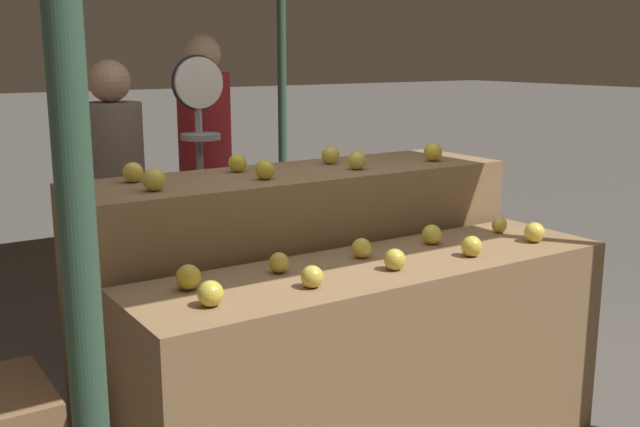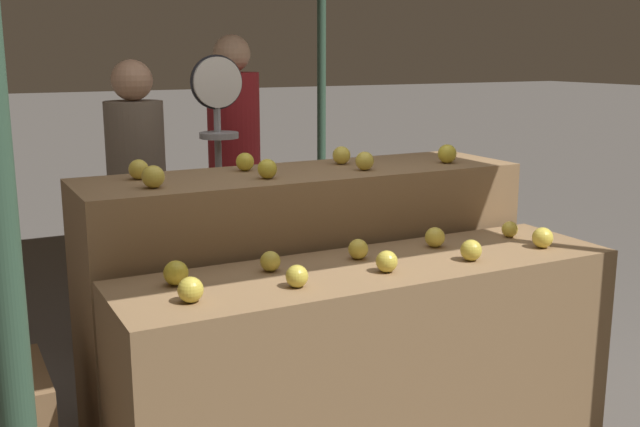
{
  "view_description": "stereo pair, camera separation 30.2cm",
  "coord_description": "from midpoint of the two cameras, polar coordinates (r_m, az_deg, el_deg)",
  "views": [
    {
      "loc": [
        -1.7,
        -2.18,
        1.64
      ],
      "look_at": [
        -0.08,
        0.3,
        0.99
      ],
      "focal_mm": 42.0,
      "sensor_mm": 36.0,
      "label": 1
    },
    {
      "loc": [
        -1.43,
        -2.33,
        1.64
      ],
      "look_at": [
        -0.08,
        0.3,
        0.99
      ],
      "focal_mm": 42.0,
      "sensor_mm": 36.0,
      "label": 2
    }
  ],
  "objects": [
    {
      "name": "display_counter_front",
      "position": [
        3.0,
        6.99,
        -11.72
      ],
      "size": [
        1.98,
        0.55,
        0.84
      ],
      "primitive_type": "cube",
      "color": "olive",
      "rests_on": "ground_plane"
    },
    {
      "name": "display_counter_back",
      "position": [
        3.43,
        1.38,
        -6.04
      ],
      "size": [
        1.98,
        0.55,
        1.12
      ],
      "primitive_type": "cube",
      "color": "olive",
      "rests_on": "ground_plane"
    },
    {
      "name": "apple_front_0",
      "position": [
        2.42,
        -6.33,
        -5.85
      ],
      "size": [
        0.08,
        0.08,
        0.08
      ],
      "primitive_type": "sphere",
      "color": "gold",
      "rests_on": "display_counter_front"
    },
    {
      "name": "apple_front_1",
      "position": [
        2.56,
        1.62,
        -4.85
      ],
      "size": [
        0.08,
        0.08,
        0.08
      ],
      "primitive_type": "sphere",
      "color": "gold",
      "rests_on": "display_counter_front"
    },
    {
      "name": "apple_front_2",
      "position": [
        2.76,
        8.25,
        -3.68
      ],
      "size": [
        0.08,
        0.08,
        0.08
      ],
      "primitive_type": "sphere",
      "color": "gold",
      "rests_on": "display_counter_front"
    },
    {
      "name": "apple_front_3",
      "position": [
        2.97,
        14.32,
        -2.77
      ],
      "size": [
        0.08,
        0.08,
        0.08
      ],
      "primitive_type": "sphere",
      "color": "gold",
      "rests_on": "display_counter_front"
    },
    {
      "name": "apple_front_4",
      "position": [
        3.25,
        19.19,
        -1.79
      ],
      "size": [
        0.09,
        0.09,
        0.09
      ],
      "primitive_type": "sphere",
      "color": "yellow",
      "rests_on": "display_counter_front"
    },
    {
      "name": "apple_front_5",
      "position": [
        2.61,
        -7.68,
        -4.56
      ],
      "size": [
        0.09,
        0.09,
        0.09
      ],
      "primitive_type": "sphere",
      "color": "gold",
      "rests_on": "display_counter_front"
    },
    {
      "name": "apple_front_6",
      "position": [
        2.75,
        -0.66,
        -3.71
      ],
      "size": [
        0.08,
        0.08,
        0.08
      ],
      "primitive_type": "sphere",
      "color": "gold",
      "rests_on": "display_counter_front"
    },
    {
      "name": "apple_front_7",
      "position": [
        2.92,
        5.9,
        -2.75
      ],
      "size": [
        0.08,
        0.08,
        0.08
      ],
      "primitive_type": "sphere",
      "color": "yellow",
      "rests_on": "display_counter_front"
    },
    {
      "name": "apple_front_8",
      "position": [
        3.14,
        11.49,
        -1.82
      ],
      "size": [
        0.08,
        0.08,
        0.08
      ],
      "primitive_type": "sphere",
      "color": "yellow",
      "rests_on": "display_counter_front"
    },
    {
      "name": "apple_front_9",
      "position": [
        3.39,
        16.77,
        -1.19
      ],
      "size": [
        0.07,
        0.07,
        0.07
      ],
      "primitive_type": "sphere",
      "color": "yellow",
      "rests_on": "display_counter_front"
    },
    {
      "name": "apple_back_0",
      "position": [
        2.91,
        -9.72,
        2.75
      ],
      "size": [
        0.09,
        0.09,
        0.09
      ],
      "primitive_type": "sphere",
      "color": "yellow",
      "rests_on": "display_counter_back"
    },
    {
      "name": "apple_back_1",
      "position": [
        3.08,
        -1.25,
        3.4
      ],
      "size": [
        0.08,
        0.08,
        0.08
      ],
      "primitive_type": "sphere",
      "color": "gold",
      "rests_on": "display_counter_back"
    },
    {
      "name": "apple_back_2",
      "position": [
        3.32,
        6.04,
        3.98
      ],
      "size": [
        0.08,
        0.08,
        0.08
      ],
      "primitive_type": "sphere",
      "color": "yellow",
      "rests_on": "display_counter_back"
    },
    {
      "name": "apple_back_3",
      "position": [
        3.6,
        12.06,
        4.46
      ],
      "size": [
        0.09,
        0.09,
        0.09
      ],
      "primitive_type": "sphere",
      "color": "gold",
      "rests_on": "display_counter_back"
    },
    {
      "name": "apple_back_4",
      "position": [
        3.12,
        -10.99,
        3.3
      ],
      "size": [
        0.08,
        0.08,
        0.08
      ],
      "primitive_type": "sphere",
      "color": "yellow",
      "rests_on": "display_counter_back"
    },
    {
      "name": "apple_back_5",
      "position": [
        3.29,
        -3.13,
        3.94
      ],
      "size": [
        0.08,
        0.08,
        0.08
      ],
      "primitive_type": "sphere",
      "color": "gold",
      "rests_on": "display_counter_back"
    },
    {
      "name": "apple_back_6",
      "position": [
        3.49,
        4.14,
        4.43
      ],
      "size": [
        0.08,
        0.08,
        0.08
      ],
      "primitive_type": "sphere",
      "color": "yellow",
      "rests_on": "display_counter_back"
    },
    {
      "name": "produce_scale",
      "position": [
        3.86,
        -5.52,
        5.36
      ],
      "size": [
        0.27,
        0.2,
        1.62
      ],
      "color": "#99999E",
      "rests_on": "ground_plane"
    },
    {
      "name": "person_vendor_at_scale",
      "position": [
        3.99,
        -11.65,
        1.87
      ],
      "size": [
        0.39,
        0.39,
        1.6
      ],
      "rotation": [
        0.0,
        0.0,
        2.76
      ],
      "color": "#2D2D38",
      "rests_on": "ground_plane"
    },
    {
      "name": "person_customer_left",
      "position": [
        4.73,
        -4.73,
        4.69
      ],
      "size": [
        0.38,
        0.38,
        1.74
      ],
      "rotation": [
        0.0,
        0.0,
        3.31
      ],
      "color": "#2D2D38",
      "rests_on": "ground_plane"
    }
  ]
}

